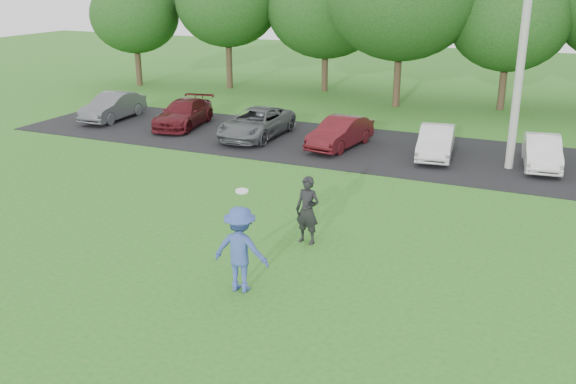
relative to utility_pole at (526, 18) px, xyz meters
name	(u,v)px	position (x,y,z in m)	size (l,w,h in m)	color
ground	(221,299)	(-4.52, -12.43, -5.14)	(100.00, 100.00, 0.00)	#296F1F
parking_lot	(388,151)	(-4.52, 0.57, -5.13)	(32.00, 6.50, 0.03)	black
utility_pole	(526,18)	(0.00, 0.00, 0.00)	(0.28, 0.28, 10.29)	#9C9C97
frisbee_player	(241,249)	(-4.32, -11.86, -4.19)	(1.29, 0.81, 2.29)	#374B9C
camera_bystander	(307,210)	(-4.00, -8.90, -4.27)	(0.69, 0.50, 1.75)	black
parked_cars	(394,137)	(-4.28, 0.47, -4.53)	(27.97, 4.86, 1.23)	#515358
tree_row	(478,8)	(-3.01, 10.33, -0.23)	(42.39, 9.85, 8.64)	#38281C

